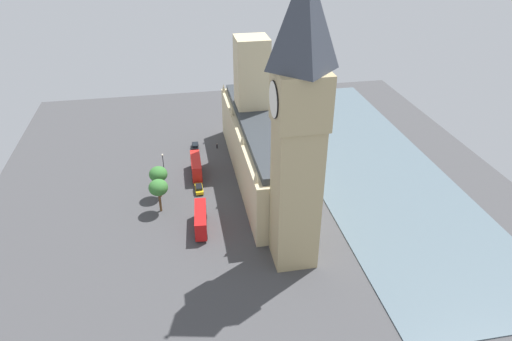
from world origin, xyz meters
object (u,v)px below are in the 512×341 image
object	(u,v)px
parliament_building	(258,141)
car_yellow_cab_by_river_gate	(199,188)
clock_tower	(299,125)
double_decker_bus_trailing	(196,166)
double_decker_bus_near_tower	(201,219)
plane_tree_opposite_hall	(158,174)
plane_tree_leading	(158,188)
pedestrian_far_end	(217,146)
car_black_under_trees	(195,146)
street_lamp_midblock	(163,161)

from	to	relation	value
parliament_building	car_yellow_cab_by_river_gate	world-z (taller)	parliament_building
clock_tower	double_decker_bus_trailing	distance (m)	48.58
double_decker_bus_near_tower	plane_tree_opposite_hall	size ratio (longest dim) A/B	1.29
parliament_building	double_decker_bus_near_tower	bearing A→B (deg)	52.56
plane_tree_leading	double_decker_bus_near_tower	bearing A→B (deg)	135.11
parliament_building	pedestrian_far_end	bearing A→B (deg)	-60.34
clock_tower	car_black_under_trees	xyz separation A→B (m)	(16.05, -51.92, -28.66)
double_decker_bus_trailing	car_yellow_cab_by_river_gate	distance (m)	8.58
car_black_under_trees	double_decker_bus_near_tower	bearing A→B (deg)	-89.52
clock_tower	car_yellow_cab_by_river_gate	size ratio (longest dim) A/B	12.19
parliament_building	plane_tree_leading	size ratio (longest dim) A/B	6.92
double_decker_bus_trailing	street_lamp_midblock	bearing A→B (deg)	176.43
double_decker_bus_near_tower	pedestrian_far_end	world-z (taller)	double_decker_bus_near_tower
pedestrian_far_end	car_yellow_cab_by_river_gate	bearing A→B (deg)	-106.66
pedestrian_far_end	plane_tree_leading	bearing A→B (deg)	-118.61
parliament_building	plane_tree_leading	distance (m)	29.20
plane_tree_opposite_hall	car_yellow_cab_by_river_gate	bearing A→B (deg)	-176.78
double_decker_bus_trailing	double_decker_bus_near_tower	world-z (taller)	same
parliament_building	double_decker_bus_near_tower	distance (m)	28.75
clock_tower	double_decker_bus_near_tower	bearing A→B (deg)	-36.31
double_decker_bus_trailing	plane_tree_leading	world-z (taller)	plane_tree_leading
parliament_building	car_yellow_cab_by_river_gate	bearing A→B (deg)	22.27
clock_tower	car_black_under_trees	size ratio (longest dim) A/B	11.76
car_yellow_cab_by_river_gate	street_lamp_midblock	size ratio (longest dim) A/B	0.70
double_decker_bus_trailing	car_yellow_cab_by_river_gate	size ratio (longest dim) A/B	2.25
car_black_under_trees	plane_tree_leading	xyz separation A→B (m)	(10.22, 30.33, 5.49)
car_black_under_trees	plane_tree_leading	distance (m)	32.47
street_lamp_midblock	plane_tree_leading	bearing A→B (deg)	86.09
parliament_building	plane_tree_leading	xyz separation A→B (m)	(25.73, 13.47, -3.03)
double_decker_bus_near_tower	parliament_building	bearing A→B (deg)	56.91
car_yellow_cab_by_river_gate	plane_tree_opposite_hall	size ratio (longest dim) A/B	0.57
plane_tree_leading	car_yellow_cab_by_river_gate	bearing A→B (deg)	-144.28
double_decker_bus_near_tower	plane_tree_leading	xyz separation A→B (m)	(8.74, -8.71, 3.74)
parliament_building	car_yellow_cab_by_river_gate	distance (m)	19.52
car_yellow_cab_by_river_gate	pedestrian_far_end	bearing A→B (deg)	71.81
car_yellow_cab_by_river_gate	street_lamp_midblock	world-z (taller)	street_lamp_midblock
car_black_under_trees	pedestrian_far_end	bearing A→B (deg)	-4.26
parliament_building	clock_tower	world-z (taller)	clock_tower
street_lamp_midblock	double_decker_bus_trailing	bearing A→B (deg)	175.56
street_lamp_midblock	plane_tree_opposite_hall	bearing A→B (deg)	83.56
double_decker_bus_trailing	double_decker_bus_near_tower	xyz separation A→B (m)	(0.75, 23.92, 0.00)
parliament_building	street_lamp_midblock	distance (m)	25.21
double_decker_bus_trailing	pedestrian_far_end	world-z (taller)	double_decker_bus_trailing
double_decker_bus_near_tower	plane_tree_leading	distance (m)	12.90
double_decker_bus_trailing	parliament_building	bearing A→B (deg)	-5.24
parliament_building	car_yellow_cab_by_river_gate	xyz separation A→B (m)	(16.26, 6.66, -8.52)
parliament_building	street_lamp_midblock	size ratio (longest dim) A/B	8.59
car_black_under_trees	double_decker_bus_trailing	size ratio (longest dim) A/B	0.46
parliament_building	double_decker_bus_trailing	size ratio (longest dim) A/B	5.48
clock_tower	car_black_under_trees	bearing A→B (deg)	-72.82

